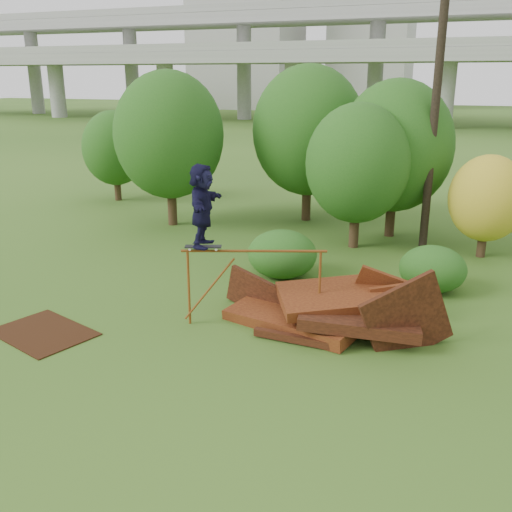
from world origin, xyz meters
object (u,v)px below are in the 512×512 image
(scrap_pile, at_px, (329,311))
(skater, at_px, (202,206))
(flat_plate, at_px, (44,333))
(utility_pole, at_px, (438,82))

(scrap_pile, distance_m, skater, 3.93)
(flat_plate, bearing_deg, skater, 29.35)
(skater, relative_size, flat_plate, 0.84)
(skater, height_order, flat_plate, skater)
(utility_pole, bearing_deg, skater, -117.24)
(skater, bearing_deg, scrap_pile, -84.29)
(scrap_pile, xyz_separation_m, utility_pole, (1.51, 7.57, 5.22))
(scrap_pile, relative_size, skater, 3.02)
(skater, bearing_deg, flat_plate, 107.54)
(flat_plate, bearing_deg, utility_pole, 53.37)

